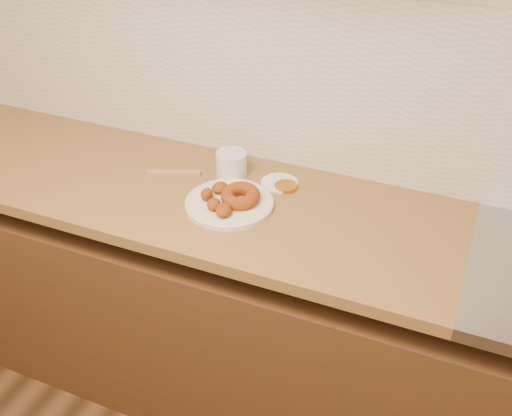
# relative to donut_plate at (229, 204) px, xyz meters

# --- Properties ---
(wall_back) EXTENTS (4.00, 0.02, 2.70)m
(wall_back) POSITION_rel_donut_plate_xyz_m (0.23, 0.35, 0.44)
(wall_back) COLOR #C8B594
(wall_back) RESTS_ON ground
(base_cabinet) EXTENTS (3.60, 0.60, 0.77)m
(base_cabinet) POSITION_rel_donut_plate_xyz_m (0.23, 0.04, -0.52)
(base_cabinet) COLOR #4A2E14
(base_cabinet) RESTS_ON floor
(butcher_block) EXTENTS (2.30, 0.62, 0.04)m
(butcher_block) POSITION_rel_donut_plate_xyz_m (-0.42, 0.04, -0.03)
(butcher_block) COLOR brown
(butcher_block) RESTS_ON base_cabinet
(backsplash) EXTENTS (3.60, 0.02, 0.60)m
(backsplash) POSITION_rel_donut_plate_xyz_m (0.23, 0.33, 0.29)
(backsplash) COLOR beige
(backsplash) RESTS_ON wall_back
(donut_plate) EXTENTS (0.28, 0.28, 0.02)m
(donut_plate) POSITION_rel_donut_plate_xyz_m (0.00, 0.00, 0.00)
(donut_plate) COLOR beige
(donut_plate) RESTS_ON butcher_block
(ring_donut) EXTENTS (0.14, 0.14, 0.06)m
(ring_donut) POSITION_rel_donut_plate_xyz_m (0.03, 0.01, 0.03)
(ring_donut) COLOR #7B2905
(ring_donut) RESTS_ON donut_plate
(fried_dough_chunks) EXTENTS (0.14, 0.18, 0.04)m
(fried_dough_chunks) POSITION_rel_donut_plate_xyz_m (-0.03, -0.03, 0.03)
(fried_dough_chunks) COLOR #7B2905
(fried_dough_chunks) RESTS_ON donut_plate
(plastic_tub) EXTENTS (0.13, 0.13, 0.09)m
(plastic_tub) POSITION_rel_donut_plate_xyz_m (-0.07, 0.17, 0.04)
(plastic_tub) COLOR silver
(plastic_tub) RESTS_ON butcher_block
(tub_lid) EXTENTS (0.14, 0.14, 0.01)m
(tub_lid) POSITION_rel_donut_plate_xyz_m (0.10, 0.18, -0.00)
(tub_lid) COLOR silver
(tub_lid) RESTS_ON butcher_block
(brass_jar_lid) EXTENTS (0.10, 0.10, 0.01)m
(brass_jar_lid) POSITION_rel_donut_plate_xyz_m (0.13, 0.17, -0.00)
(brass_jar_lid) COLOR #B77121
(brass_jar_lid) RESTS_ON butcher_block
(wooden_utensil) EXTENTS (0.18, 0.09, 0.01)m
(wooden_utensil) POSITION_rel_donut_plate_xyz_m (-0.26, 0.10, -0.00)
(wooden_utensil) COLOR #A5794F
(wooden_utensil) RESTS_ON butcher_block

